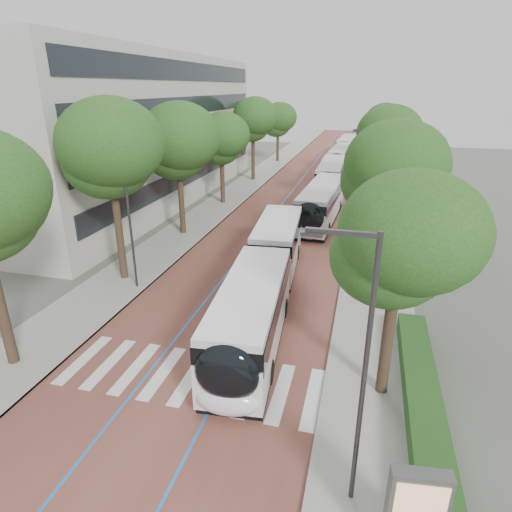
{
  "coord_description": "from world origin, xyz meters",
  "views": [
    {
      "loc": [
        6.38,
        -12.26,
        11.06
      ],
      "look_at": [
        0.92,
        8.85,
        2.4
      ],
      "focal_mm": 30.0,
      "sensor_mm": 36.0,
      "label": 1
    }
  ],
  "objects": [
    {
      "name": "ground",
      "position": [
        0.0,
        0.0,
        0.0
      ],
      "size": [
        160.0,
        160.0,
        0.0
      ],
      "primitive_type": "plane",
      "color": "#51544C",
      "rests_on": "ground"
    },
    {
      "name": "lamp_post_left",
      "position": [
        -6.1,
        8.0,
        4.12
      ],
      "size": [
        0.14,
        0.14,
        8.0
      ],
      "primitive_type": "cylinder",
      "color": "#323234",
      "rests_on": "sidewalk_left"
    },
    {
      "name": "bus_queued_3",
      "position": [
        2.84,
        62.56,
        1.62
      ],
      "size": [
        3.12,
        12.5,
        3.2
      ],
      "rotation": [
        0.0,
        0.0,
        -0.05
      ],
      "color": "silver",
      "rests_on": "ground"
    },
    {
      "name": "sidewalk_right",
      "position": [
        7.5,
        40.0,
        0.06
      ],
      "size": [
        4.0,
        140.0,
        0.12
      ],
      "primitive_type": "cube",
      "color": "#9A9891",
      "rests_on": "ground"
    },
    {
      "name": "zebra_crossing",
      "position": [
        0.2,
        1.0,
        0.03
      ],
      "size": [
        10.55,
        3.6,
        0.01
      ],
      "color": "silver",
      "rests_on": "ground"
    },
    {
      "name": "lead_bus",
      "position": [
        1.72,
        7.51,
        1.63
      ],
      "size": [
        4.01,
        18.54,
        3.2
      ],
      "rotation": [
        0.0,
        0.0,
        0.08
      ],
      "color": "black",
      "rests_on": "ground"
    },
    {
      "name": "lane_line_right",
      "position": [
        1.6,
        40.0,
        0.02
      ],
      "size": [
        0.12,
        126.0,
        0.01
      ],
      "primitive_type": "cube",
      "color": "blue",
      "rests_on": "road"
    },
    {
      "name": "lane_line_left",
      "position": [
        -1.6,
        40.0,
        0.02
      ],
      "size": [
        0.12,
        126.0,
        0.01
      ],
      "primitive_type": "cube",
      "color": "blue",
      "rests_on": "road"
    },
    {
      "name": "kerb_right",
      "position": [
        5.6,
        40.0,
        0.06
      ],
      "size": [
        0.2,
        140.0,
        0.14
      ],
      "primitive_type": "cube",
      "color": "gray",
      "rests_on": "ground"
    },
    {
      "name": "bus_queued_1",
      "position": [
        2.51,
        36.29,
        1.62
      ],
      "size": [
        2.72,
        12.44,
        3.2
      ],
      "rotation": [
        0.0,
        0.0,
        0.02
      ],
      "color": "silver",
      "rests_on": "ground"
    },
    {
      "name": "trees_left",
      "position": [
        -7.5,
        23.78,
        6.88
      ],
      "size": [
        5.98,
        60.25,
        10.07
      ],
      "color": "black",
      "rests_on": "ground"
    },
    {
      "name": "streetlight_near",
      "position": [
        6.62,
        -3.0,
        4.82
      ],
      "size": [
        1.82,
        0.2,
        8.0
      ],
      "color": "#323234",
      "rests_on": "sidewalk_right"
    },
    {
      "name": "office_building",
      "position": [
        -19.47,
        28.0,
        7.0
      ],
      "size": [
        18.11,
        40.0,
        14.0
      ],
      "color": "#AAA99E",
      "rests_on": "ground"
    },
    {
      "name": "bus_queued_0",
      "position": [
        2.81,
        23.82,
        1.62
      ],
      "size": [
        3.11,
        12.5,
        3.2
      ],
      "rotation": [
        0.0,
        0.0,
        -0.05
      ],
      "color": "silver",
      "rests_on": "ground"
    },
    {
      "name": "road",
      "position": [
        0.0,
        40.0,
        0.01
      ],
      "size": [
        11.0,
        140.0,
        0.02
      ],
      "primitive_type": "cube",
      "color": "brown",
      "rests_on": "ground"
    },
    {
      "name": "streetlight_far",
      "position": [
        6.62,
        22.0,
        4.82
      ],
      "size": [
        1.82,
        0.2,
        8.0
      ],
      "color": "#323234",
      "rests_on": "sidewalk_right"
    },
    {
      "name": "trees_right",
      "position": [
        7.7,
        21.56,
        6.41
      ],
      "size": [
        6.01,
        46.88,
        9.13
      ],
      "color": "black",
      "rests_on": "ground"
    },
    {
      "name": "kerb_left",
      "position": [
        -5.6,
        40.0,
        0.06
      ],
      "size": [
        0.2,
        140.0,
        0.14
      ],
      "primitive_type": "cube",
      "color": "gray",
      "rests_on": "ground"
    },
    {
      "name": "sidewalk_left",
      "position": [
        -7.5,
        40.0,
        0.06
      ],
      "size": [
        4.0,
        140.0,
        0.12
      ],
      "primitive_type": "cube",
      "color": "#9A9891",
      "rests_on": "ground"
    },
    {
      "name": "hedge",
      "position": [
        9.1,
        0.0,
        0.52
      ],
      "size": [
        1.2,
        14.0,
        0.8
      ],
      "primitive_type": "cube",
      "color": "#1F4518",
      "rests_on": "sidewalk_right"
    },
    {
      "name": "bus_queued_2",
      "position": [
        2.73,
        49.55,
        1.62
      ],
      "size": [
        3.05,
        12.49,
        3.2
      ],
      "rotation": [
        0.0,
        0.0,
        -0.04
      ],
      "color": "silver",
      "rests_on": "ground"
    }
  ]
}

